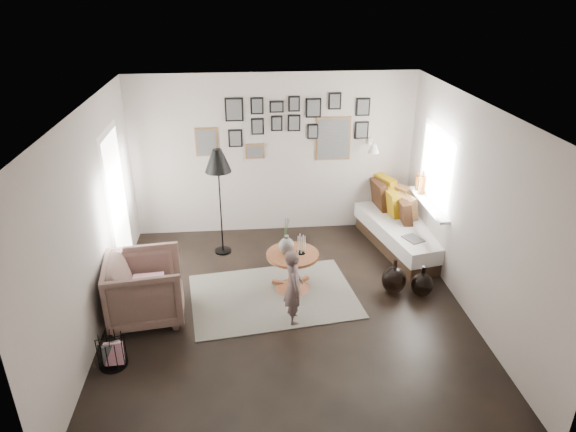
{
  "coord_description": "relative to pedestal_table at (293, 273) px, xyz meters",
  "views": [
    {
      "loc": [
        -0.5,
        -5.43,
        3.85
      ],
      "look_at": [
        0.05,
        0.5,
        1.1
      ],
      "focal_mm": 32.0,
      "sensor_mm": 36.0,
      "label": 1
    }
  ],
  "objects": [
    {
      "name": "gallery_wall",
      "position": [
        0.18,
        1.89,
        1.49
      ],
      "size": [
        2.74,
        0.03,
        1.08
      ],
      "color": "brown",
      "rests_on": "wall_back"
    },
    {
      "name": "wall_back",
      "position": [
        -0.11,
        1.9,
        1.04
      ],
      "size": [
        4.5,
        0.0,
        4.5
      ],
      "primitive_type": "plane",
      "rotation": [
        1.57,
        0.0,
        0.0
      ],
      "color": "#AB9E95",
      "rests_on": "ground"
    },
    {
      "name": "daybed",
      "position": [
        1.85,
        1.11,
        0.05
      ],
      "size": [
        1.22,
        2.08,
        0.95
      ],
      "rotation": [
        0.0,
        0.0,
        0.21
      ],
      "color": "black",
      "rests_on": "ground"
    },
    {
      "name": "demijohn_small",
      "position": [
        1.7,
        -0.32,
        -0.09
      ],
      "size": [
        0.29,
        0.29,
        0.45
      ],
      "color": "black",
      "rests_on": "ground"
    },
    {
      "name": "armchair",
      "position": [
        -1.86,
        -0.46,
        0.16
      ],
      "size": [
        1.01,
        0.99,
        0.83
      ],
      "primitive_type": "imported",
      "rotation": [
        0.0,
        0.0,
        1.7
      ],
      "color": "brown",
      "rests_on": "ground"
    },
    {
      "name": "child",
      "position": [
        -0.06,
        -0.71,
        0.23
      ],
      "size": [
        0.26,
        0.37,
        0.98
      ],
      "primitive_type": "imported",
      "rotation": [
        0.0,
        0.0,
        1.64
      ],
      "color": "brown",
      "rests_on": "ground"
    },
    {
      "name": "rug",
      "position": [
        -0.27,
        -0.16,
        -0.25
      ],
      "size": [
        2.33,
        1.77,
        0.01
      ],
      "primitive_type": "cube",
      "rotation": [
        0.0,
        0.0,
        0.13
      ],
      "color": "#B2AE9D",
      "rests_on": "ground"
    },
    {
      "name": "ground",
      "position": [
        -0.11,
        -0.5,
        -0.26
      ],
      "size": [
        4.8,
        4.8,
        0.0
      ],
      "primitive_type": "plane",
      "color": "black",
      "rests_on": "ground"
    },
    {
      "name": "ceiling",
      "position": [
        -0.11,
        -0.5,
        2.34
      ],
      "size": [
        4.8,
        4.8,
        0.0
      ],
      "primitive_type": "plane",
      "rotation": [
        3.14,
        0.0,
        0.0
      ],
      "color": "white",
      "rests_on": "wall_back"
    },
    {
      "name": "door_left",
      "position": [
        -2.35,
        0.7,
        0.79
      ],
      "size": [
        0.0,
        2.14,
        2.14
      ],
      "color": "white",
      "rests_on": "wall_left"
    },
    {
      "name": "wall_right",
      "position": [
        2.14,
        -0.5,
        1.04
      ],
      "size": [
        0.0,
        4.8,
        4.8
      ],
      "primitive_type": "plane",
      "rotation": [
        1.57,
        0.0,
        -1.57
      ],
      "color": "#AB9E95",
      "rests_on": "ground"
    },
    {
      "name": "pedestal_table",
      "position": [
        0.0,
        0.0,
        0.0
      ],
      "size": [
        0.7,
        0.7,
        0.55
      ],
      "rotation": [
        0.0,
        0.0,
        0.38
      ],
      "color": "brown",
      "rests_on": "ground"
    },
    {
      "name": "demijohn_large",
      "position": [
        1.35,
        -0.2,
        -0.06
      ],
      "size": [
        0.33,
        0.33,
        0.49
      ],
      "color": "black",
      "rests_on": "ground"
    },
    {
      "name": "wall_left",
      "position": [
        -2.36,
        -0.5,
        1.04
      ],
      "size": [
        0.0,
        4.8,
        4.8
      ],
      "primitive_type": "plane",
      "rotation": [
        1.57,
        0.0,
        1.57
      ],
      "color": "#AB9E95",
      "rests_on": "ground"
    },
    {
      "name": "magazine_basket",
      "position": [
        -2.11,
        -1.34,
        -0.08
      ],
      "size": [
        0.35,
        0.35,
        0.36
      ],
      "rotation": [
        0.0,
        0.0,
        0.23
      ],
      "color": "black",
      "rests_on": "ground"
    },
    {
      "name": "vase",
      "position": [
        -0.08,
        0.02,
        0.45
      ],
      "size": [
        0.2,
        0.2,
        0.5
      ],
      "color": "black",
      "rests_on": "pedestal_table"
    },
    {
      "name": "wall_sconce",
      "position": [
        1.44,
        1.64,
        1.21
      ],
      "size": [
        0.18,
        0.36,
        0.16
      ],
      "color": "white",
      "rests_on": "wall_back"
    },
    {
      "name": "magazine_on_daybed",
      "position": [
        1.8,
        0.46,
        0.19
      ],
      "size": [
        0.31,
        0.35,
        0.02
      ],
      "primitive_type": "cube",
      "rotation": [
        0.0,
        0.0,
        0.38
      ],
      "color": "black",
      "rests_on": "daybed"
    },
    {
      "name": "floor_lamp",
      "position": [
        -0.97,
        1.15,
        1.17
      ],
      "size": [
        0.39,
        0.39,
        1.65
      ],
      "rotation": [
        0.0,
        0.0,
        -0.01
      ],
      "color": "black",
      "rests_on": "ground"
    },
    {
      "name": "candles",
      "position": [
        0.11,
        -0.0,
        0.42
      ],
      "size": [
        0.12,
        0.12,
        0.26
      ],
      "color": "black",
      "rests_on": "pedestal_table"
    },
    {
      "name": "window_right",
      "position": [
        2.06,
        0.85,
        0.68
      ],
      "size": [
        0.15,
        1.32,
        1.3
      ],
      "color": "white",
      "rests_on": "wall_right"
    },
    {
      "name": "wall_front",
      "position": [
        -0.11,
        -2.9,
        1.04
      ],
      "size": [
        4.5,
        0.0,
        4.5
      ],
      "primitive_type": "plane",
      "rotation": [
        -1.57,
        0.0,
        0.0
      ],
      "color": "#AB9E95",
      "rests_on": "ground"
    },
    {
      "name": "armchair_cushion",
      "position": [
        -1.83,
        -0.41,
        0.22
      ],
      "size": [
        0.41,
        0.42,
        0.17
      ],
      "primitive_type": "cube",
      "rotation": [
        -0.21,
        0.0,
        0.09
      ],
      "color": "silver",
      "rests_on": "armchair"
    }
  ]
}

